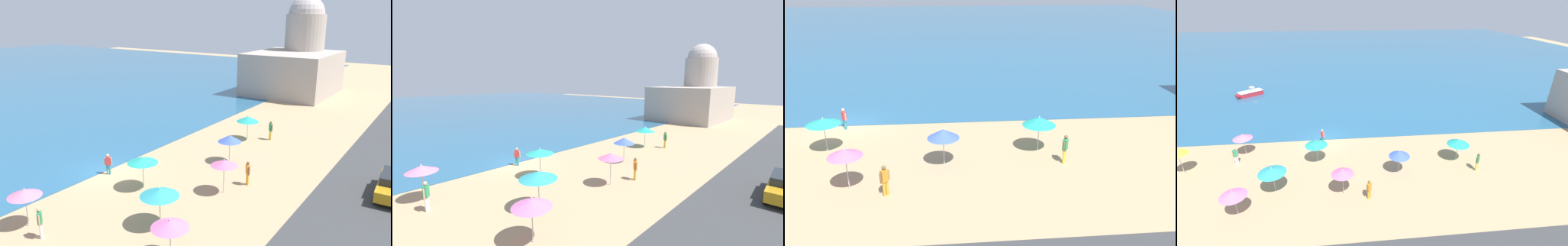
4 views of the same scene
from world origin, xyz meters
The scene contains 9 objects.
ground_plane centered at (0.00, 0.00, 0.00)m, with size 160.00×160.00×0.00m, color tan.
sea centered at (0.00, 55.00, 0.03)m, with size 150.00×110.00×0.05m, color #275B7F.
beach_umbrella_1 centered at (2.12, -9.12, 2.12)m, with size 1.77×1.77×2.39m.
beach_umbrella_5 centered at (7.07, -6.75, 1.98)m, with size 1.87×1.87×2.32m.
beach_umbrella_7 centered at (-0.35, -4.27, 2.02)m, with size 2.09×2.09×2.28m.
beach_umbrella_8 centered at (13.02, -5.31, 2.01)m, with size 2.09×2.09×2.34m.
bather_0 centered at (-0.10, -0.60, 0.89)m, with size 0.39×0.47×1.59m.
bather_1 centered at (14.20, -7.13, 1.01)m, with size 0.40×0.46×1.80m.
bather_3 centered at (4.12, -9.87, 0.96)m, with size 0.44×0.42×1.70m.
Camera 3 is at (7.47, -26.96, 10.56)m, focal length 35.00 mm.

